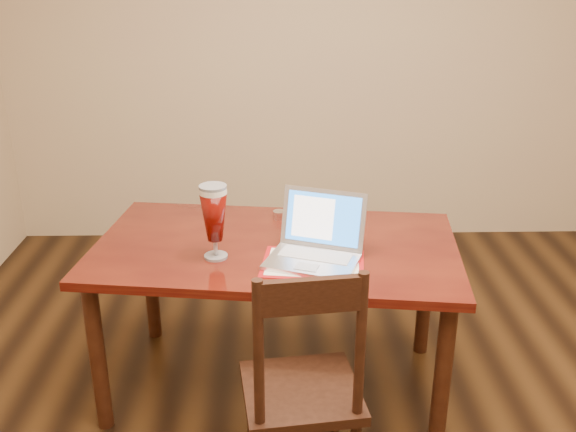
{
  "coord_description": "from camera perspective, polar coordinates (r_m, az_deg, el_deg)",
  "views": [
    {
      "loc": [
        -0.42,
        -1.86,
        1.9
      ],
      "look_at": [
        -0.37,
        0.67,
        0.88
      ],
      "focal_mm": 40.0,
      "sensor_mm": 36.0,
      "label": 1
    }
  ],
  "objects": [
    {
      "name": "room_shell",
      "position": [
        1.91,
        12.04,
        17.39
      ],
      "size": [
        4.51,
        5.01,
        2.71
      ],
      "color": "#C8B185",
      "rests_on": "ground"
    },
    {
      "name": "dining_chair",
      "position": [
        2.38,
        1.33,
        -15.21
      ],
      "size": [
        0.47,
        0.45,
        0.98
      ],
      "rotation": [
        0.0,
        0.0,
        0.13
      ],
      "color": "black",
      "rests_on": "ground"
    },
    {
      "name": "dining_table",
      "position": [
        2.83,
        -1.17,
        -3.96
      ],
      "size": [
        1.67,
        1.08,
        1.06
      ],
      "rotation": [
        0.0,
        0.0,
        -0.13
      ],
      "color": "#54160B",
      "rests_on": "ground"
    }
  ]
}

